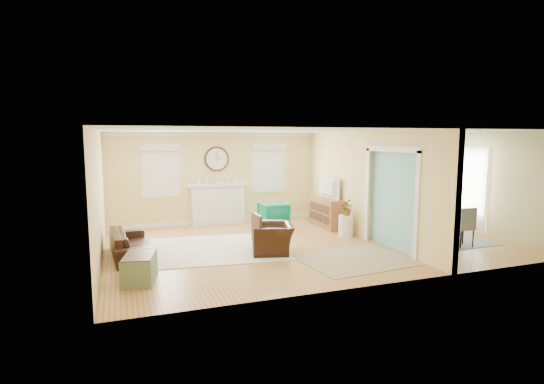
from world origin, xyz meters
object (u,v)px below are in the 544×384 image
Objects in this scene: sofa at (131,244)px; credenza at (327,213)px; dining_table at (425,224)px; eames_chair at (272,238)px; green_chair at (273,214)px.

credenza is at bearing -80.53° from sofa.
eames_chair is at bearing 78.61° from dining_table.
credenza reaches higher than dining_table.
eames_chair is at bearing 68.84° from green_chair.
green_chair is at bearing 174.66° from eames_chair.
eames_chair is 1.28× the size of green_chair.
eames_chair reaches higher than sofa.
dining_table is at bearing -44.99° from credenza.
credenza is at bearing 31.37° from dining_table.
credenza is (5.15, 1.29, 0.13)m from sofa.
credenza reaches higher than eames_chair.
green_chair reaches higher than eames_chair.
dining_table is at bearing 142.40° from green_chair.
green_chair is at bearing -68.54° from sofa.
eames_chair is at bearing -139.32° from credenza.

